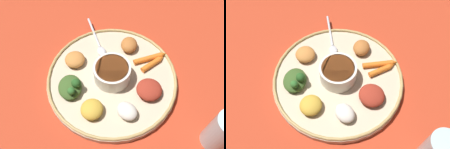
% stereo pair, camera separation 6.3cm
% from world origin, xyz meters
% --- Properties ---
extents(ground_plane, '(2.40, 2.40, 0.00)m').
position_xyz_m(ground_plane, '(0.00, 0.00, 0.00)').
color(ground_plane, '#B7381E').
extents(platter, '(0.35, 0.35, 0.02)m').
position_xyz_m(platter, '(0.00, 0.00, 0.01)').
color(platter, '#C6B293').
rests_on(platter, ground_plane).
extents(platter_rim, '(0.35, 0.35, 0.01)m').
position_xyz_m(platter_rim, '(0.00, 0.00, 0.02)').
color(platter_rim, tan).
rests_on(platter_rim, platter).
extents(center_bowl, '(0.10, 0.10, 0.05)m').
position_xyz_m(center_bowl, '(0.00, 0.00, 0.05)').
color(center_bowl, silver).
rests_on(center_bowl, platter).
extents(spoon, '(0.13, 0.11, 0.01)m').
position_xyz_m(spoon, '(0.10, -0.08, 0.02)').
color(spoon, silver).
rests_on(spoon, platter).
extents(greens_pile, '(0.09, 0.10, 0.05)m').
position_xyz_m(greens_pile, '(0.07, 0.09, 0.04)').
color(greens_pile, '#385623').
rests_on(greens_pile, platter).
extents(carrot_near_spoon, '(0.04, 0.08, 0.02)m').
position_xyz_m(carrot_near_spoon, '(-0.07, -0.10, 0.03)').
color(carrot_near_spoon, orange).
rests_on(carrot_near_spoon, platter).
extents(carrot_outer, '(0.07, 0.09, 0.02)m').
position_xyz_m(carrot_outer, '(-0.06, -0.11, 0.03)').
color(carrot_outer, orange).
rests_on(carrot_outer, platter).
extents(mound_rice_white, '(0.06, 0.05, 0.03)m').
position_xyz_m(mound_rice_white, '(-0.09, 0.07, 0.03)').
color(mound_rice_white, silver).
rests_on(mound_rice_white, platter).
extents(mound_beet, '(0.08, 0.08, 0.03)m').
position_xyz_m(mound_beet, '(-0.10, -0.01, 0.03)').
color(mound_beet, maroon).
rests_on(mound_beet, platter).
extents(mound_squash, '(0.08, 0.08, 0.03)m').
position_xyz_m(mound_squash, '(0.11, 0.01, 0.03)').
color(mound_squash, '#C67A38').
rests_on(mound_squash, platter).
extents(mound_chickpea, '(0.07, 0.07, 0.03)m').
position_xyz_m(mound_chickpea, '(0.01, -0.11, 0.03)').
color(mound_chickpea, '#B2662D').
rests_on(mound_chickpea, platter).
extents(mound_lentil_yellow, '(0.07, 0.07, 0.03)m').
position_xyz_m(mound_lentil_yellow, '(-0.01, 0.11, 0.03)').
color(mound_lentil_yellow, gold).
rests_on(mound_lentil_yellow, platter).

